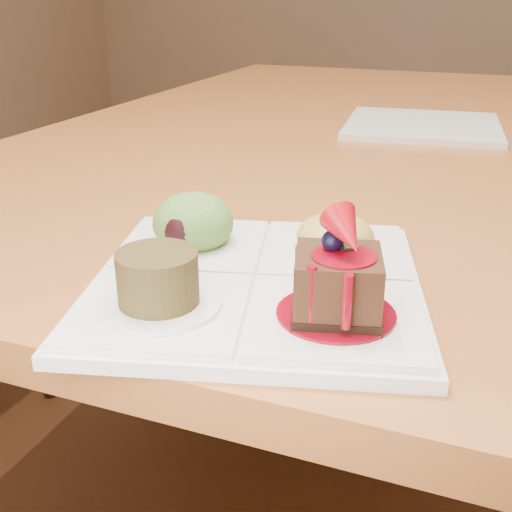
% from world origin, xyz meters
% --- Properties ---
extents(ground, '(6.00, 6.00, 0.00)m').
position_xyz_m(ground, '(0.00, 0.00, 0.00)').
color(ground, '#512917').
extents(dining_table, '(1.00, 1.80, 0.75)m').
position_xyz_m(dining_table, '(0.00, 0.00, 0.68)').
color(dining_table, '#985927').
rests_on(dining_table, ground).
extents(sampler_plate, '(0.35, 0.35, 0.11)m').
position_xyz_m(sampler_plate, '(0.14, -0.75, 0.77)').
color(sampler_plate, silver).
rests_on(sampler_plate, dining_table).
extents(second_plate, '(0.31, 0.31, 0.01)m').
position_xyz_m(second_plate, '(0.18, 0.02, 0.76)').
color(second_plate, silver).
rests_on(second_plate, dining_table).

